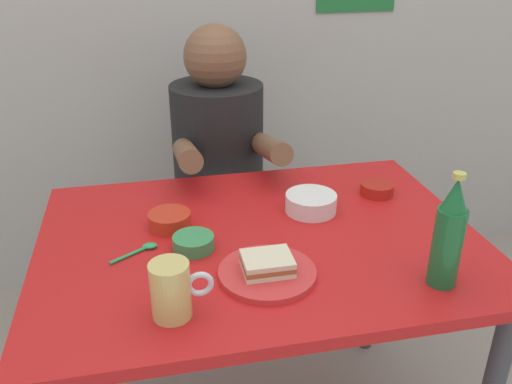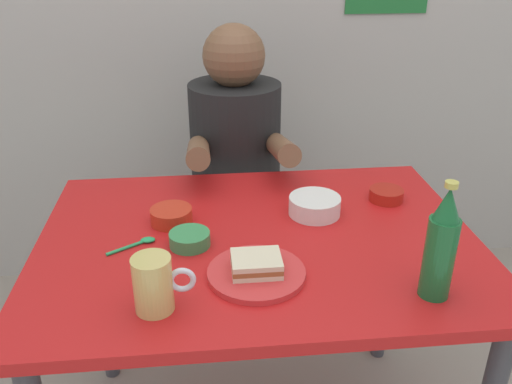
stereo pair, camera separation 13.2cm
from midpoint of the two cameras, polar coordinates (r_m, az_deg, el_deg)
name	(u,v)px [view 1 (the left image)]	position (r m, az deg, el deg)	size (l,w,h in m)	color
dining_table	(260,267)	(1.40, -2.28, -8.06)	(1.10, 0.80, 0.74)	red
stool	(221,243)	(2.09, -5.54, -5.46)	(0.34, 0.34, 0.45)	#4C4C51
person_seated	(218,143)	(1.90, -6.02, 5.19)	(0.33, 0.56, 0.72)	black
plate_orange	(267,273)	(1.20, -1.96, -8.69)	(0.22, 0.22, 0.01)	red
sandwich	(267,263)	(1.19, -1.98, -7.70)	(0.11, 0.09, 0.04)	beige
beer_mug	(172,290)	(1.09, -12.45, -10.25)	(0.13, 0.08, 0.12)	#D1BC66
beer_bottle	(449,236)	(1.17, 16.83, -4.55)	(0.06, 0.06, 0.26)	#19602D
sambal_bowl_red	(377,188)	(1.59, 10.45, 0.33)	(0.10, 0.10, 0.03)	#B21E14
sauce_bowl_chili	(170,219)	(1.41, -11.84, -2.94)	(0.11, 0.11, 0.04)	red
rice_bowl_white	(311,202)	(1.46, 3.31, -1.13)	(0.14, 0.14, 0.05)	silver
dip_bowl_green	(193,242)	(1.31, -9.56, -5.35)	(0.10, 0.10, 0.03)	#388C4C
spoon	(142,249)	(1.34, -14.83, -5.96)	(0.11, 0.07, 0.01)	#26A559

